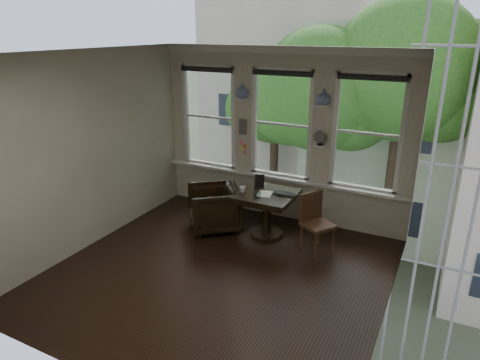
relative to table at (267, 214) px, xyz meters
The scene contains 25 objects.
ground 1.42m from the table, 95.14° to the right, with size 4.50×4.50×0.00m, color black.
ceiling 2.96m from the table, 95.14° to the right, with size 4.50×4.50×0.00m, color silver.
wall_back 1.44m from the table, 97.93° to the left, with size 4.50×4.50×0.00m, color beige.
wall_front 3.79m from the table, 91.95° to the right, with size 4.50×4.50×0.00m, color beige.
wall_left 2.96m from the table, 150.06° to the right, with size 4.50×4.50×0.00m, color beige.
wall_right 2.77m from the table, 32.72° to the right, with size 4.50×4.50×0.00m, color beige.
window_left 2.24m from the table, 150.69° to the left, with size 1.10×0.12×1.90m, color white, non-canonical shape.
window_center 1.60m from the table, 97.93° to the left, with size 1.10×0.12×1.90m, color white, non-canonical shape.
window_right 2.07m from the table, 33.65° to the left, with size 1.10×0.12×1.90m, color white, non-canonical shape.
shelf_left 2.08m from the table, 137.27° to the left, with size 0.26×0.16×0.03m, color white.
shelf_right 1.99m from the table, 52.45° to the left, with size 0.26×0.16×0.03m, color white.
intercom 1.70m from the table, 136.20° to the left, with size 0.14×0.06×0.28m, color #59544F.
sticky_notes 1.47m from the table, 136.02° to the left, with size 0.16×0.01×0.24m, color pink, non-canonical shape.
desk_fan 1.51m from the table, 51.73° to the left, with size 0.20×0.20×0.24m, color #59544F, non-canonical shape.
vase_left 2.19m from the table, 137.27° to the left, with size 0.24×0.24×0.25m, color silver.
vase_right 2.11m from the table, 52.45° to the left, with size 0.24×0.24×0.25m, color silver.
table is the anchor object (origin of this frame).
armchair_left 0.92m from the table, 168.41° to the right, with size 0.81×0.84×0.76m, color black.
cushion_red 0.92m from the table, 168.41° to the right, with size 0.45×0.45×0.06m, color maroon.
side_chair_right 0.94m from the table, 10.03° to the right, with size 0.42×0.42×0.92m, color #422717, non-canonical shape.
laptop 0.47m from the table, ahead, with size 0.36×0.23×0.03m, color black.
mug 0.58m from the table, 158.86° to the right, with size 0.11×0.11×0.10m, color white.
drinking_glass 0.49m from the table, 109.17° to the right, with size 0.13×0.13×0.10m, color white.
tablet 0.57m from the table, 139.29° to the left, with size 0.16×0.02×0.22m, color black.
papers 0.38m from the table, 113.46° to the right, with size 0.22×0.30×0.00m, color silver.
Camera 1 is at (2.65, -4.57, 3.28)m, focal length 32.00 mm.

